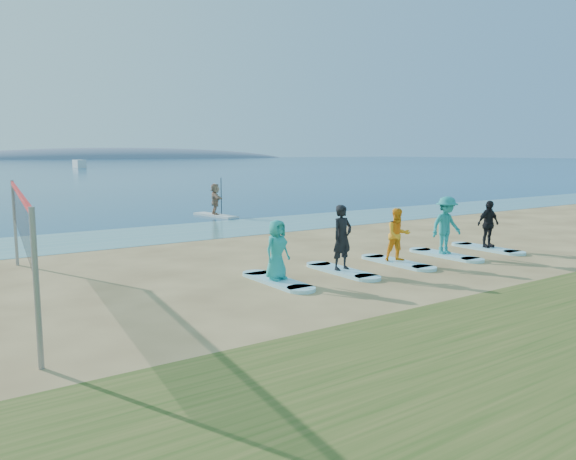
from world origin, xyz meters
TOP-DOWN VIEW (x-y plane):
  - ground at (0.00, 0.00)m, footprint 600.00×600.00m
  - shallow_water at (0.00, 10.50)m, footprint 600.00×600.00m
  - island_ridge at (95.00, 300.00)m, footprint 220.00×56.00m
  - volleyball_net at (-7.75, 2.37)m, footprint 1.18×9.02m
  - paddleboard at (3.44, 14.82)m, footprint 1.18×3.07m
  - paddleboarder at (3.44, 14.82)m, footprint 0.87×1.55m
  - boat_offshore_b at (22.10, 114.09)m, footprint 2.14×5.84m
  - surfboard_0 at (-2.15, 0.62)m, footprint 0.70×2.20m
  - student_0 at (-2.15, 0.62)m, footprint 0.84×0.64m
  - surfboard_1 at (-0.00, 0.62)m, footprint 0.70×2.20m
  - student_1 at (-0.00, 0.62)m, footprint 0.69×0.49m
  - surfboard_2 at (2.15, 0.62)m, footprint 0.70×2.20m
  - student_2 at (2.15, 0.62)m, footprint 0.92×0.81m
  - surfboard_3 at (4.30, 0.62)m, footprint 0.70×2.20m
  - student_3 at (4.30, 0.62)m, footprint 1.22×0.75m
  - surfboard_4 at (6.45, 0.62)m, footprint 0.70×2.20m
  - student_4 at (6.45, 0.62)m, footprint 0.97×0.49m

SIDE VIEW (x-z plane):
  - ground at x=0.00m, z-range 0.00..0.00m
  - island_ridge at x=95.00m, z-range -9.00..9.00m
  - boat_offshore_b at x=22.10m, z-range -0.85..0.85m
  - shallow_water at x=0.00m, z-range 0.01..0.01m
  - surfboard_0 at x=-2.15m, z-range 0.00..0.09m
  - surfboard_1 at x=0.00m, z-range 0.00..0.09m
  - surfboard_2 at x=2.15m, z-range 0.00..0.09m
  - surfboard_3 at x=4.30m, z-range 0.00..0.09m
  - surfboard_4 at x=6.45m, z-range 0.00..0.09m
  - paddleboard at x=3.44m, z-range 0.00..0.12m
  - student_0 at x=-2.15m, z-range 0.09..1.62m
  - student_2 at x=2.15m, z-range 0.09..1.66m
  - student_4 at x=6.45m, z-range 0.09..1.69m
  - paddleboarder at x=3.44m, z-range 0.12..1.71m
  - student_1 at x=0.00m, z-range 0.09..1.88m
  - student_3 at x=4.30m, z-range 0.09..1.92m
  - volleyball_net at x=-7.75m, z-range 0.65..3.15m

